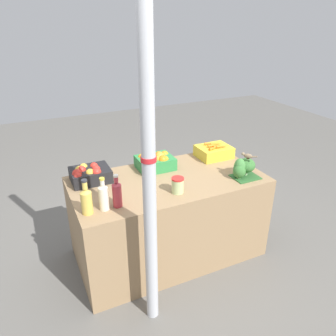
{
  "coord_description": "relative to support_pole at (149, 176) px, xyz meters",
  "views": [
    {
      "loc": [
        -1.04,
        -2.21,
        2.0
      ],
      "look_at": [
        0.0,
        0.0,
        0.86
      ],
      "focal_mm": 35.0,
      "sensor_mm": 36.0,
      "label": 1
    }
  ],
  "objects": [
    {
      "name": "juice_bottle_ruby",
      "position": [
        -0.11,
        0.35,
        -0.27
      ],
      "size": [
        0.07,
        0.07,
        0.25
      ],
      "color": "#B2333D",
      "rests_on": "market_table"
    },
    {
      "name": "apple_crate",
      "position": [
        -0.2,
        0.82,
        -0.31
      ],
      "size": [
        0.31,
        0.25,
        0.14
      ],
      "color": "black",
      "rests_on": "market_table"
    },
    {
      "name": "sparrow_bird",
      "position": [
        1.0,
        0.33,
        -0.18
      ],
      "size": [
        0.09,
        0.11,
        0.05
      ],
      "rotation": [
        0.0,
        0.0,
        2.25
      ],
      "color": "#4C3D2D",
      "rests_on": "broccoli_pile"
    },
    {
      "name": "carrot_crate",
      "position": [
        1.0,
        0.82,
        -0.32
      ],
      "size": [
        0.31,
        0.25,
        0.14
      ],
      "color": "gold",
      "rests_on": "market_table"
    },
    {
      "name": "orange_crate",
      "position": [
        0.39,
        0.82,
        -0.31
      ],
      "size": [
        0.31,
        0.25,
        0.15
      ],
      "color": "#2D8442",
      "rests_on": "market_table"
    },
    {
      "name": "market_table",
      "position": [
        0.4,
        0.59,
        -0.76
      ],
      "size": [
        1.6,
        0.83,
        0.76
      ],
      "primitive_type": "cube",
      "color": "#937551",
      "rests_on": "ground_plane"
    },
    {
      "name": "pickle_jar",
      "position": [
        0.37,
        0.35,
        -0.31
      ],
      "size": [
        0.1,
        0.1,
        0.13
      ],
      "color": "#B2C684",
      "rests_on": "market_table"
    },
    {
      "name": "juice_bottle_golden",
      "position": [
        -0.32,
        0.35,
        -0.27
      ],
      "size": [
        0.08,
        0.08,
        0.26
      ],
      "color": "gold",
      "rests_on": "market_table"
    },
    {
      "name": "juice_bottle_cloudy",
      "position": [
        -0.21,
        0.35,
        -0.27
      ],
      "size": [
        0.07,
        0.07,
        0.25
      ],
      "color": "beige",
      "rests_on": "market_table"
    },
    {
      "name": "ground_plane",
      "position": [
        0.4,
        0.59,
        -1.14
      ],
      "size": [
        10.0,
        10.0,
        0.0
      ],
      "primitive_type": "plane",
      "color": "#605E59"
    },
    {
      "name": "broccoli_pile",
      "position": [
        0.99,
        0.36,
        -0.29
      ],
      "size": [
        0.23,
        0.19,
        0.17
      ],
      "color": "#2D602D",
      "rests_on": "market_table"
    },
    {
      "name": "support_pole",
      "position": [
        0.0,
        0.0,
        0.0
      ],
      "size": [
        0.09,
        0.09,
        2.27
      ],
      "color": "#B7BABF",
      "rests_on": "ground_plane"
    }
  ]
}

